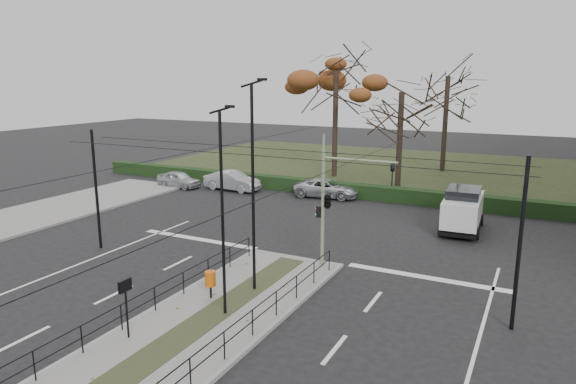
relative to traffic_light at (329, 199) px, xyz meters
name	(u,v)px	position (x,y,z in m)	size (l,w,h in m)	color
ground	(241,298)	(-1.81, -4.50, -3.23)	(140.00, 140.00, 0.00)	black
median_island	(203,323)	(-1.81, -7.00, -3.16)	(4.40, 15.00, 0.14)	slate
park	(361,165)	(-7.81, 27.50, -3.18)	(38.00, 26.00, 0.10)	black
hedge	(304,185)	(-7.81, 14.10, -2.73)	(38.00, 1.00, 1.00)	black
median_railing	(201,300)	(-1.81, -7.10, -2.25)	(4.14, 13.24, 0.92)	black
catenary	(261,204)	(-1.81, -2.88, 0.19)	(20.00, 34.00, 6.00)	black
traffic_light	(329,199)	(0.00, 0.00, 0.00)	(3.61, 2.07, 5.31)	gray
litter_bin	(210,279)	(-2.72, -5.26, -2.33)	(0.42, 0.42, 1.07)	black
info_panel	(125,292)	(-3.31, -9.03, -1.52)	(0.11, 0.52, 2.00)	black
streetlamp_median_near	(223,212)	(-1.46, -6.14, 0.67)	(0.62, 0.13, 7.40)	black
streetlamp_median_far	(253,186)	(-1.62, -3.78, 1.11)	(0.69, 0.14, 8.27)	black
parked_car_first	(179,179)	(-17.35, 11.21, -2.59)	(1.51, 3.74, 1.27)	#A7AAAF
parked_car_second	(232,181)	(-12.95, 12.16, -2.50)	(1.55, 4.46, 1.47)	#A7AAAF
parked_car_fourth	(327,188)	(-5.57, 13.25, -2.58)	(2.16, 4.69, 1.30)	#A7AAAF
white_van	(463,209)	(4.43, 8.95, -1.96)	(2.26, 4.64, 2.43)	silver
rust_tree	(336,71)	(-7.96, 20.70, 5.80)	(8.43, 8.43, 11.77)	black
bare_tree_center	(448,83)	(-0.07, 27.77, 4.77)	(6.01, 6.01, 11.33)	black
bare_tree_near	(402,99)	(-1.86, 18.83, 3.63)	(6.32, 6.32, 9.70)	black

